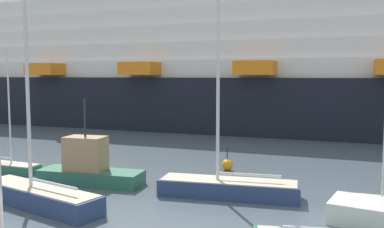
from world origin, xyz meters
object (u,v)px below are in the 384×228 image
at_px(fishing_boat_1, 89,167).
at_px(cruise_ship, 216,70).
at_px(sailboat_1, 39,193).
at_px(sailboat_7, 228,184).
at_px(channel_buoy_2, 227,165).
at_px(sailboat_3, 7,166).

distance_m(fishing_boat_1, cruise_ship, 27.49).
xyz_separation_m(sailboat_1, sailboat_7, (7.74, 4.01, -0.01)).
height_order(sailboat_7, channel_buoy_2, sailboat_7).
height_order(channel_buoy_2, cruise_ship, cruise_ship).
bearing_deg(sailboat_1, sailboat_7, -135.66).
bearing_deg(sailboat_1, sailboat_3, -23.10).
relative_size(sailboat_7, cruise_ship, 0.12).
height_order(sailboat_1, sailboat_7, sailboat_7).
relative_size(sailboat_3, sailboat_7, 0.60).
height_order(sailboat_3, cruise_ship, cruise_ship).
distance_m(sailboat_3, channel_buoy_2, 13.38).
distance_m(sailboat_7, fishing_boat_1, 7.71).
relative_size(sailboat_3, channel_buoy_2, 5.15).
relative_size(sailboat_7, fishing_boat_1, 2.18).
bearing_deg(cruise_ship, fishing_boat_1, -87.23).
xyz_separation_m(fishing_boat_1, channel_buoy_2, (6.48, 5.24, -0.55)).
bearing_deg(sailboat_1, fishing_boat_1, -73.54).
bearing_deg(sailboat_3, fishing_boat_1, -4.01).
height_order(sailboat_3, fishing_boat_1, sailboat_3).
bearing_deg(sailboat_3, sailboat_7, 0.39).
height_order(fishing_boat_1, channel_buoy_2, fishing_boat_1).
distance_m(sailboat_3, sailboat_7, 13.97).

